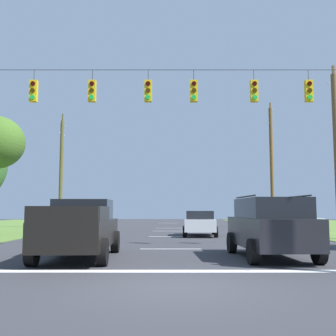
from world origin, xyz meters
name	(u,v)px	position (x,y,z in m)	size (l,w,h in m)	color
ground_plane	(172,286)	(0.00, 0.00, 0.00)	(120.00, 120.00, 0.00)	#333338
stop_bar_stripe	(171,271)	(0.00, 2.07, 0.00)	(15.56, 0.45, 0.01)	white
lane_dash_0	(170,249)	(0.00, 8.07, 0.00)	(0.15, 2.50, 0.01)	white
lane_dash_1	(169,236)	(0.00, 15.74, 0.00)	(0.15, 2.50, 0.01)	white
lane_dash_2	(169,231)	(0.00, 21.89, 0.00)	(0.15, 2.50, 0.01)	white
lane_dash_3	(168,228)	(0.00, 26.66, 0.00)	(0.15, 2.50, 0.01)	white
lane_dash_4	(168,223)	(0.00, 39.82, 0.00)	(0.15, 2.50, 0.01)	white
overhead_signal_span	(171,138)	(0.07, 8.45, 4.68)	(18.22, 0.31, 7.98)	brown
pickup_truck	(79,229)	(-3.04, 4.93, 0.97)	(2.42, 5.46, 1.95)	black
suv_black	(269,226)	(3.29, 4.91, 1.06)	(2.35, 4.87, 2.05)	black
distant_car_crossing_white	(199,223)	(1.84, 16.36, 0.79)	(2.23, 4.40, 1.52)	silver
distant_car_oncoming	(288,222)	(8.06, 18.96, 0.79)	(4.37, 2.15, 1.52)	silver
utility_pole_mid_right	(336,153)	(9.17, 13.37, 4.70)	(0.31, 1.53, 9.66)	brown
utility_pole_far_right	(271,165)	(9.19, 27.43, 5.62)	(0.32, 1.70, 11.30)	brown
utility_pole_far_left	(60,171)	(-9.50, 26.71, 4.94)	(0.32, 1.73, 10.06)	brown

